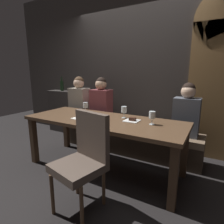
{
  "coord_description": "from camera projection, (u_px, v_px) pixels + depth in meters",
  "views": [
    {
      "loc": [
        1.3,
        -2.05,
        1.37
      ],
      "look_at": [
        0.11,
        0.05,
        0.84
      ],
      "focal_mm": 29.41,
      "sensor_mm": 36.0,
      "label": 1
    }
  ],
  "objects": [
    {
      "name": "wine_glass_center_back",
      "position": [
        152.0,
        116.0,
        2.22
      ],
      "size": [
        0.08,
        0.08,
        0.16
      ],
      "color": "silver",
      "rests_on": "dining_table"
    },
    {
      "name": "wine_bottle_dark_red",
      "position": [
        62.0,
        85.0,
        4.17
      ],
      "size": [
        0.08,
        0.08,
        0.33
      ],
      "color": "black",
      "rests_on": "back_counter"
    },
    {
      "name": "diner_far_end",
      "position": [
        187.0,
        111.0,
        2.64
      ],
      "size": [
        0.36,
        0.24,
        0.78
      ],
      "color": "#4C515B",
      "rests_on": "banquette_bench"
    },
    {
      "name": "chair_near_side",
      "position": [
        84.0,
        155.0,
        1.82
      ],
      "size": [
        0.53,
        0.53,
        0.98
      ],
      "color": "brown",
      "rests_on": "ground"
    },
    {
      "name": "wine_glass_far_left",
      "position": [
        86.0,
        106.0,
        2.88
      ],
      "size": [
        0.08,
        0.08,
        0.16
      ],
      "color": "silver",
      "rests_on": "dining_table"
    },
    {
      "name": "banquette_bench",
      "position": [
        125.0,
        139.0,
        3.21
      ],
      "size": [
        2.5,
        0.44,
        0.45
      ],
      "color": "#4A3C2E",
      "rests_on": "ground"
    },
    {
      "name": "wine_glass_far_right",
      "position": [
        90.0,
        116.0,
        2.2
      ],
      "size": [
        0.08,
        0.08,
        0.16
      ],
      "color": "silver",
      "rests_on": "dining_table"
    },
    {
      "name": "dessert_plate",
      "position": [
        132.0,
        120.0,
        2.39
      ],
      "size": [
        0.19,
        0.19,
        0.05
      ],
      "color": "white",
      "rests_on": "dining_table"
    },
    {
      "name": "arched_door",
      "position": [
        222.0,
        72.0,
        2.7
      ],
      "size": [
        0.9,
        0.05,
        2.55
      ],
      "color": "olive",
      "rests_on": "ground"
    },
    {
      "name": "dining_table",
      "position": [
        103.0,
        125.0,
        2.52
      ],
      "size": [
        2.2,
        0.84,
        0.74
      ],
      "color": "#493422",
      "rests_on": "ground"
    },
    {
      "name": "back_counter",
      "position": [
        70.0,
        112.0,
        4.19
      ],
      "size": [
        1.1,
        0.28,
        0.95
      ],
      "primitive_type": "cube",
      "color": "#2F2B29",
      "rests_on": "ground"
    },
    {
      "name": "diner_bearded",
      "position": [
        101.0,
        102.0,
        3.29
      ],
      "size": [
        0.36,
        0.24,
        0.83
      ],
      "color": "brown",
      "rests_on": "banquette_bench"
    },
    {
      "name": "back_wall_tiled",
      "position": [
        138.0,
        65.0,
        3.38
      ],
      "size": [
        6.0,
        0.12,
        3.0
      ],
      "primitive_type": "cube",
      "color": "#383330",
      "rests_on": "ground"
    },
    {
      "name": "ground",
      "position": [
        104.0,
        168.0,
        2.66
      ],
      "size": [
        9.0,
        9.0,
        0.0
      ],
      "primitive_type": "plane",
      "color": "black"
    },
    {
      "name": "wine_glass_end_left",
      "position": [
        124.0,
        110.0,
        2.54
      ],
      "size": [
        0.08,
        0.08,
        0.16
      ],
      "color": "silver",
      "rests_on": "dining_table"
    },
    {
      "name": "diner_redhead",
      "position": [
        79.0,
        100.0,
        3.54
      ],
      "size": [
        0.36,
        0.24,
        0.84
      ],
      "color": "#9E9384",
      "rests_on": "banquette_bench"
    },
    {
      "name": "folded_napkin",
      "position": [
        76.0,
        118.0,
        2.52
      ],
      "size": [
        0.12,
        0.11,
        0.01
      ],
      "primitive_type": "cube",
      "rotation": [
        0.0,
        0.0,
        -0.07
      ],
      "color": "silver",
      "rests_on": "dining_table"
    }
  ]
}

